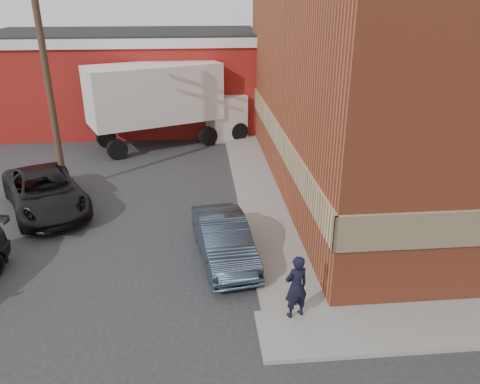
# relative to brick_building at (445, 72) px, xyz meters

# --- Properties ---
(ground) EXTENTS (90.00, 90.00, 0.00)m
(ground) POSITION_rel_brick_building_xyz_m (-8.50, -9.00, -4.68)
(ground) COLOR #28282B
(ground) RESTS_ON ground
(brick_building) EXTENTS (14.25, 18.25, 9.36)m
(brick_building) POSITION_rel_brick_building_xyz_m (0.00, 0.00, 0.00)
(brick_building) COLOR #A3452A
(brick_building) RESTS_ON ground
(sidewalk_west) EXTENTS (1.80, 18.00, 0.12)m
(sidewalk_west) POSITION_rel_brick_building_xyz_m (-7.90, 0.00, -4.62)
(sidewalk_west) COLOR gray
(sidewalk_west) RESTS_ON ground
(warehouse) EXTENTS (16.30, 8.30, 5.60)m
(warehouse) POSITION_rel_brick_building_xyz_m (-14.50, 11.00, -1.87)
(warehouse) COLOR maroon
(warehouse) RESTS_ON ground
(utility_pole) EXTENTS (2.00, 0.26, 9.00)m
(utility_pole) POSITION_rel_brick_building_xyz_m (-16.00, 0.00, 0.06)
(utility_pole) COLOR #4A3A25
(utility_pole) RESTS_ON ground
(man) EXTENTS (0.73, 0.59, 1.74)m
(man) POSITION_rel_brick_building_xyz_m (-7.98, -9.25, -3.69)
(man) COLOR black
(man) RESTS_ON sidewalk_south
(sedan) EXTENTS (2.04, 4.32, 1.37)m
(sedan) POSITION_rel_brick_building_xyz_m (-9.61, -6.13, -4.00)
(sedan) COLOR #2C394A
(sedan) RESTS_ON ground
(suv_a) EXTENTS (4.65, 5.95, 1.50)m
(suv_a) POSITION_rel_brick_building_xyz_m (-16.17, -1.91, -3.93)
(suv_a) COLOR black
(suv_a) RESTS_ON ground
(box_truck) EXTENTS (9.12, 5.84, 4.35)m
(box_truck) POSITION_rel_brick_building_xyz_m (-11.71, 6.20, -2.18)
(box_truck) COLOR white
(box_truck) RESTS_ON ground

